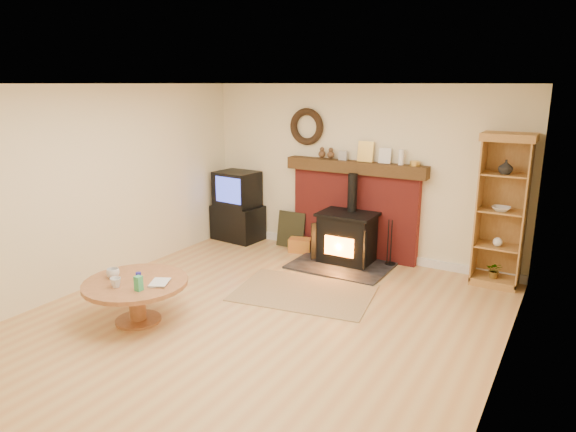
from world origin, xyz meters
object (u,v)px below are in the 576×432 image
Objects in this scene: wood_stove at (346,239)px; tv_unit at (238,207)px; curio_cabinet at (502,211)px; coffee_table at (135,289)px.

wood_stove reaches higher than tv_unit.
curio_cabinet is at bearing 7.76° from wood_stove.
curio_cabinet is at bearing 1.20° from tv_unit.
tv_unit is 4.18m from curio_cabinet.
tv_unit is at bearing 174.78° from wood_stove.
tv_unit is at bearing 105.57° from coffee_table.
tv_unit is (-2.11, 0.19, 0.19)m from wood_stove.
wood_stove is 3.20m from coffee_table.
wood_stove is at bearing 67.50° from coffee_table.
tv_unit is 1.02× the size of coffee_table.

